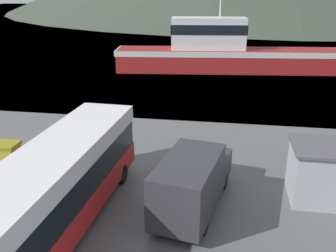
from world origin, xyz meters
name	(u,v)px	position (x,y,z in m)	size (l,w,h in m)	color
water_surface	(216,12)	(0.00, 141.64, 0.00)	(240.00, 240.00, 0.00)	slate
tour_bus	(61,182)	(-0.59, 8.62, 1.91)	(3.05, 10.98, 3.41)	red
delivery_van	(193,181)	(4.29, 10.62, 1.33)	(3.15, 6.30, 2.53)	#2D2D33
fishing_boat	(225,52)	(5.01, 38.97, 2.11)	(25.53, 6.78, 12.23)	maroon
storage_bin	(7,156)	(-5.47, 12.70, 0.75)	(1.26, 1.05, 1.48)	olive
dock_kiosk	(318,172)	(9.64, 12.35, 1.30)	(2.48, 2.69, 2.57)	#93999E
small_boat	(189,64)	(0.94, 39.87, 0.43)	(2.72, 5.39, 0.86)	#1E5138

